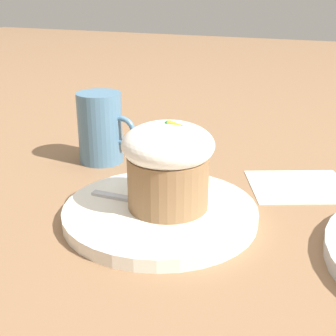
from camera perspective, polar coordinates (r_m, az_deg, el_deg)
The scene contains 6 objects.
ground_plane at distance 0.56m, azimuth -0.95°, elevation -6.15°, with size 4.00×4.00×0.00m, color #846042.
dessert_plate at distance 0.56m, azimuth -0.96°, elevation -5.44°, with size 0.23×0.23×0.02m.
carrot_cake at distance 0.54m, azimuth 0.00°, elevation 0.58°, with size 0.11×0.11×0.11m.
spoon at distance 0.57m, azimuth -2.50°, elevation -3.95°, with size 0.11×0.04×0.01m.
coffee_cup at distance 0.73m, azimuth -8.18°, elevation 4.88°, with size 0.10×0.07×0.11m.
paper_napkin at distance 0.67m, azimuth 15.70°, elevation -2.11°, with size 0.17×0.16×0.00m.
Camera 1 is at (0.21, -0.45, 0.26)m, focal length 50.00 mm.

